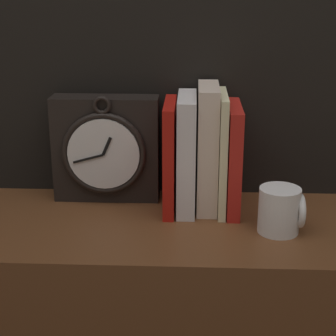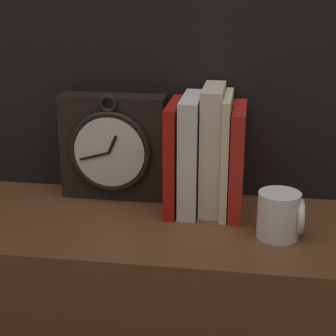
% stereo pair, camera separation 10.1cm
% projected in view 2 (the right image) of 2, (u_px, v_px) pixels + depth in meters
% --- Properties ---
extents(clock, '(0.21, 0.07, 0.22)m').
position_uv_depth(clock, '(113.00, 147.00, 1.14)').
color(clock, black).
rests_on(clock, bookshelf).
extents(book_slot0_red, '(0.02, 0.15, 0.21)m').
position_uv_depth(book_slot0_red, '(176.00, 156.00, 1.08)').
color(book_slot0_red, '#B2170F').
rests_on(book_slot0_red, bookshelf).
extents(book_slot1_white, '(0.03, 0.15, 0.22)m').
position_uv_depth(book_slot1_white, '(191.00, 154.00, 1.08)').
color(book_slot1_white, silver).
rests_on(book_slot1_white, bookshelf).
extents(book_slot2_cream, '(0.04, 0.13, 0.24)m').
position_uv_depth(book_slot2_cream, '(212.00, 149.00, 1.07)').
color(book_slot2_cream, beige).
rests_on(book_slot2_cream, bookshelf).
extents(book_slot3_cream, '(0.01, 0.15, 0.23)m').
position_uv_depth(book_slot3_cream, '(226.00, 154.00, 1.07)').
color(book_slot3_cream, beige).
rests_on(book_slot3_cream, bookshelf).
extents(book_slot4_red, '(0.02, 0.15, 0.21)m').
position_uv_depth(book_slot4_red, '(238.00, 160.00, 1.06)').
color(book_slot4_red, red).
rests_on(book_slot4_red, bookshelf).
extents(mug, '(0.08, 0.07, 0.08)m').
position_uv_depth(mug, '(280.00, 215.00, 0.98)').
color(mug, white).
rests_on(mug, bookshelf).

